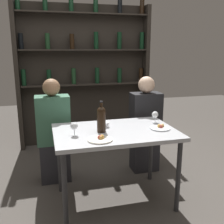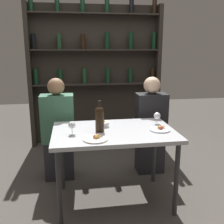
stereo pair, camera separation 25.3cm
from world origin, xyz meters
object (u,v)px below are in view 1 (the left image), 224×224
wine_bottle (101,118)px  food_plate_0 (160,128)px  wine_glass_1 (74,127)px  snack_bowl (103,124)px  seated_person_right (145,127)px  food_plate_1 (100,139)px  seated_person_left (54,134)px  wine_glass_0 (155,115)px

wine_bottle → food_plate_0: size_ratio=1.48×
food_plate_0 → wine_glass_1: bearing=179.3°
wine_glass_1 → snack_bowl: 0.37m
wine_glass_1 → seated_person_right: bearing=34.4°
food_plate_1 → snack_bowl: (0.11, 0.37, 0.02)m
seated_person_right → wine_glass_1: bearing=-145.6°
wine_bottle → seated_person_left: 0.79m
food_plate_1 → seated_person_right: (0.74, 0.82, -0.19)m
food_plate_0 → seated_person_left: (-0.98, 0.65, -0.19)m
wine_bottle → wine_glass_1: wine_bottle is taller
wine_bottle → seated_person_right: 0.96m
wine_glass_1 → seated_person_right: size_ratio=0.10×
snack_bowl → wine_glass_1: bearing=-147.8°
wine_glass_0 → food_plate_1: (-0.66, -0.38, -0.07)m
food_plate_0 → food_plate_1: 0.65m
snack_bowl → seated_person_left: seated_person_left is taller
wine_glass_0 → snack_bowl: 0.55m
snack_bowl → wine_glass_0: bearing=1.2°
wine_glass_1 → seated_person_right: 1.16m
wine_glass_0 → snack_bowl: bearing=-178.8°
wine_glass_0 → wine_glass_1: bearing=-166.6°
wine_bottle → seated_person_right: bearing=41.5°
wine_glass_1 → food_plate_0: wine_glass_1 is taller
wine_glass_1 → seated_person_left: bearing=104.0°
food_plate_1 → seated_person_right: bearing=48.0°
wine_glass_1 → snack_bowl: wine_glass_1 is taller
wine_bottle → food_plate_1: (-0.06, -0.22, -0.12)m
wine_glass_1 → food_plate_0: size_ratio=0.60×
food_plate_0 → seated_person_left: size_ratio=0.17×
snack_bowl → food_plate_1: bearing=-106.9°
wine_glass_0 → food_plate_0: bearing=-100.8°
wine_bottle → seated_person_left: bearing=124.5°
wine_glass_0 → food_plate_1: size_ratio=0.55×
food_plate_1 → snack_bowl: 0.39m
wine_glass_0 → food_plate_1: wine_glass_0 is taller
wine_bottle → food_plate_0: 0.58m
snack_bowl → seated_person_right: (0.62, 0.44, -0.21)m
food_plate_0 → snack_bowl: snack_bowl is taller
food_plate_0 → snack_bowl: (-0.51, 0.20, 0.02)m
wine_glass_0 → wine_glass_1: size_ratio=1.01×
wine_bottle → wine_glass_1: size_ratio=2.45×
wine_bottle → snack_bowl: 0.19m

